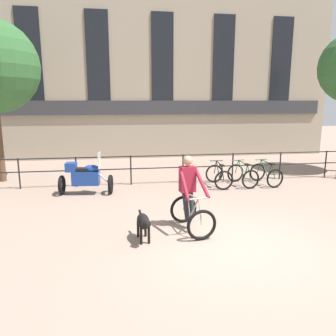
{
  "coord_description": "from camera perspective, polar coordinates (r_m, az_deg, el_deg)",
  "views": [
    {
      "loc": [
        -2.27,
        -6.18,
        2.92
      ],
      "look_at": [
        -0.9,
        2.86,
        1.05
      ],
      "focal_mm": 35.0,
      "sensor_mm": 36.0,
      "label": 1
    }
  ],
  "objects": [
    {
      "name": "ground_plane",
      "position": [
        7.21,
        10.79,
        -12.58
      ],
      "size": [
        60.0,
        60.0,
        0.0
      ],
      "primitive_type": "plane",
      "color": "gray"
    },
    {
      "name": "canal_railing",
      "position": [
        11.82,
        2.62,
        0.76
      ],
      "size": [
        15.05,
        0.05,
        1.05
      ],
      "color": "black",
      "rests_on": "ground_plane"
    },
    {
      "name": "building_facade",
      "position": [
        17.38,
        -1.11,
        16.12
      ],
      "size": [
        18.0,
        0.72,
        8.64
      ],
      "color": "gray",
      "rests_on": "ground_plane"
    },
    {
      "name": "cyclist_with_bike",
      "position": [
        7.55,
        3.84,
        -5.07
      ],
      "size": [
        0.86,
        1.27,
        1.7
      ],
      "rotation": [
        0.0,
        0.0,
        0.16
      ],
      "color": "black",
      "rests_on": "ground_plane"
    },
    {
      "name": "dog",
      "position": [
        7.0,
        -4.27,
        -9.43
      ],
      "size": [
        0.31,
        0.98,
        0.6
      ],
      "rotation": [
        0.0,
        0.0,
        0.11
      ],
      "color": "black",
      "rests_on": "ground_plane"
    },
    {
      "name": "parked_motorcycle",
      "position": [
        10.71,
        -14.18,
        -1.52
      ],
      "size": [
        1.7,
        0.76,
        1.35
      ],
      "rotation": [
        0.0,
        0.0,
        1.48
      ],
      "color": "black",
      "rests_on": "ground_plane"
    },
    {
      "name": "parked_bicycle_near_lamp",
      "position": [
        11.55,
        8.86,
        -1.4
      ],
      "size": [
        0.68,
        1.12,
        0.86
      ],
      "rotation": [
        0.0,
        0.0,
        3.16
      ],
      "color": "black",
      "rests_on": "ground_plane"
    },
    {
      "name": "parked_bicycle_mid_left",
      "position": [
        11.84,
        12.88,
        -1.24
      ],
      "size": [
        0.82,
        1.2,
        0.86
      ],
      "rotation": [
        0.0,
        0.0,
        3.29
      ],
      "color": "black",
      "rests_on": "ground_plane"
    },
    {
      "name": "parked_bicycle_mid_right",
      "position": [
        12.18,
        16.7,
        -1.08
      ],
      "size": [
        0.84,
        1.21,
        0.86
      ],
      "rotation": [
        0.0,
        0.0,
        3.31
      ],
      "color": "black",
      "rests_on": "ground_plane"
    }
  ]
}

